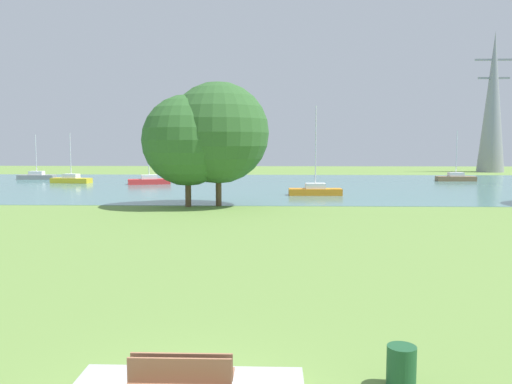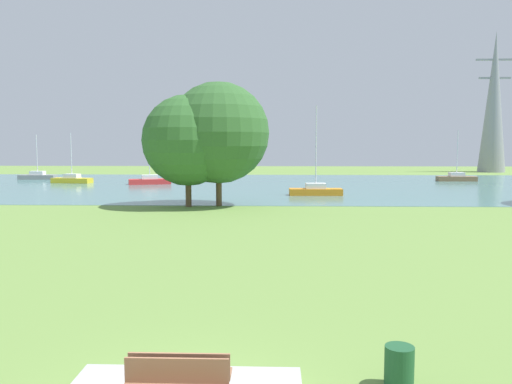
# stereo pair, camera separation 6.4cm
# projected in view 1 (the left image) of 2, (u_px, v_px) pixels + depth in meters

# --- Properties ---
(ground_plane) EXTENTS (160.00, 160.00, 0.00)m
(ground_plane) POSITION_uv_depth(u_px,v_px,m) (246.00, 222.00, 30.89)
(ground_plane) COLOR olive
(bench_facing_water) EXTENTS (1.80, 0.48, 0.89)m
(bench_facing_water) POSITION_uv_depth(u_px,v_px,m) (183.00, 378.00, 9.22)
(bench_facing_water) COLOR tan
(bench_facing_water) RESTS_ON concrete_pad
(litter_bin) EXTENTS (0.56, 0.56, 0.80)m
(litter_bin) POSITION_uv_depth(u_px,v_px,m) (401.00, 367.00, 9.84)
(litter_bin) COLOR #1E512D
(litter_bin) RESTS_ON ground
(water_surface) EXTENTS (140.00, 40.00, 0.02)m
(water_surface) POSITION_uv_depth(u_px,v_px,m) (259.00, 185.00, 58.75)
(water_surface) COLOR slate
(water_surface) RESTS_ON ground
(sailboat_orange) EXTENTS (4.84, 1.62, 8.09)m
(sailboat_orange) POSITION_uv_depth(u_px,v_px,m) (315.00, 190.00, 47.01)
(sailboat_orange) COLOR orange
(sailboat_orange) RESTS_ON water_surface
(sailboat_red) EXTENTS (5.03, 2.87, 5.47)m
(sailboat_red) POSITION_uv_depth(u_px,v_px,m) (149.00, 181.00, 59.99)
(sailboat_red) COLOR red
(sailboat_red) RESTS_ON water_surface
(sailboat_gray) EXTENTS (4.82, 1.55, 5.90)m
(sailboat_gray) POSITION_uv_depth(u_px,v_px,m) (37.00, 176.00, 68.20)
(sailboat_gray) COLOR gray
(sailboat_gray) RESTS_ON water_surface
(sailboat_yellow) EXTENTS (4.98, 2.26, 5.98)m
(sailboat_yellow) POSITION_uv_depth(u_px,v_px,m) (71.00, 179.00, 61.85)
(sailboat_yellow) COLOR yellow
(sailboat_yellow) RESTS_ON water_surface
(sailboat_brown) EXTENTS (4.81, 1.52, 6.38)m
(sailboat_brown) POSITION_uv_depth(u_px,v_px,m) (456.00, 178.00, 65.18)
(sailboat_brown) COLOR brown
(sailboat_brown) RESTS_ON water_surface
(tree_east_near) EXTENTS (6.74, 6.74, 8.30)m
(tree_east_near) POSITION_uv_depth(u_px,v_px,m) (188.00, 140.00, 38.06)
(tree_east_near) COLOR brown
(tree_east_near) RESTS_ON ground
(tree_west_far) EXTENTS (7.59, 7.59, 9.29)m
(tree_west_far) POSITION_uv_depth(u_px,v_px,m) (218.00, 133.00, 38.51)
(tree_west_far) COLOR brown
(tree_west_far) RESTS_ON ground
(electricity_pylon) EXTENTS (6.40, 4.40, 23.34)m
(electricity_pylon) POSITION_uv_depth(u_px,v_px,m) (493.00, 102.00, 86.18)
(electricity_pylon) COLOR gray
(electricity_pylon) RESTS_ON ground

